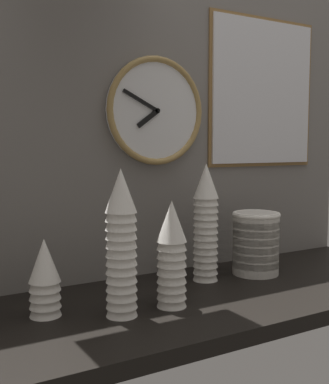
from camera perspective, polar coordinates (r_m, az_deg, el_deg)
ground_plane at (r=1.38m, az=4.24°, el=-12.61°), size 1.60×0.56×0.04m
wall_tiled_back at (r=1.54m, az=-1.30°, el=9.84°), size 1.60×0.03×1.05m
cup_stack_center at (r=1.22m, az=0.86°, el=-7.35°), size 0.08×0.08×0.27m
cup_stack_center_right at (r=1.46m, az=4.91°, el=-3.60°), size 0.08×0.08×0.36m
cup_stack_center_left at (r=1.15m, az=-5.15°, el=-6.05°), size 0.08×0.08×0.36m
cup_stack_left at (r=1.20m, az=-14.01°, el=-9.81°), size 0.08×0.08×0.19m
bowl_stack_right at (r=1.57m, az=10.76°, el=-5.81°), size 0.15×0.15×0.20m
wall_clock at (r=1.51m, az=-1.02°, el=9.59°), size 0.34×0.03×0.34m
menu_board at (r=1.78m, az=11.58°, el=11.47°), size 0.47×0.01×0.52m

